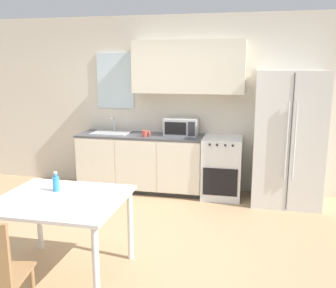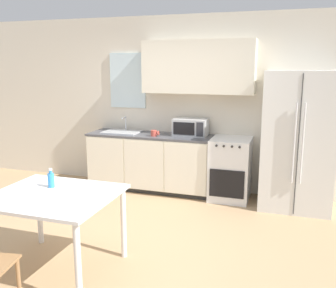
{
  "view_description": "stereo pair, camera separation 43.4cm",
  "coord_description": "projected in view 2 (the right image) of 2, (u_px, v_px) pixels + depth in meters",
  "views": [
    {
      "loc": [
        1.27,
        -3.62,
        1.94
      ],
      "look_at": [
        0.37,
        0.53,
        1.05
      ],
      "focal_mm": 40.0,
      "sensor_mm": 36.0,
      "label": 1
    },
    {
      "loc": [
        1.69,
        -3.51,
        1.94
      ],
      "look_at": [
        0.37,
        0.53,
        1.05
      ],
      "focal_mm": 40.0,
      "sensor_mm": 36.0,
      "label": 2
    }
  ],
  "objects": [
    {
      "name": "dining_table",
      "position": [
        54.0,
        204.0,
        3.5
      ],
      "size": [
        1.14,
        0.99,
        0.77
      ],
      "color": "white",
      "rests_on": "ground_plane"
    },
    {
      "name": "microwave",
      "position": [
        191.0,
        127.0,
        5.68
      ],
      "size": [
        0.5,
        0.35,
        0.26
      ],
      "color": "#B7BABC",
      "rests_on": "kitchen_counter"
    },
    {
      "name": "drink_bottle",
      "position": [
        51.0,
        180.0,
        3.66
      ],
      "size": [
        0.06,
        0.06,
        0.19
      ],
      "color": "#338CD8",
      "rests_on": "dining_table"
    },
    {
      "name": "ground_plane",
      "position": [
        122.0,
        243.0,
        4.18
      ],
      "size": [
        12.0,
        12.0,
        0.0
      ],
      "primitive_type": "plane",
      "color": "tan"
    },
    {
      "name": "kitchen_sink",
      "position": [
        122.0,
        131.0,
        5.97
      ],
      "size": [
        0.57,
        0.4,
        0.24
      ],
      "color": "#B7BABC",
      "rests_on": "kitchen_counter"
    },
    {
      "name": "coffee_mug",
      "position": [
        154.0,
        133.0,
        5.65
      ],
      "size": [
        0.13,
        0.09,
        0.09
      ],
      "color": "#BF4C3F",
      "rests_on": "kitchen_counter"
    },
    {
      "name": "wall_back",
      "position": [
        181.0,
        98.0,
        5.85
      ],
      "size": [
        12.0,
        0.38,
        2.7
      ],
      "color": "beige",
      "rests_on": "ground_plane"
    },
    {
      "name": "kitchen_counter",
      "position": [
        151.0,
        162.0,
        5.9
      ],
      "size": [
        1.96,
        0.6,
        0.9
      ],
      "color": "#333333",
      "rests_on": "ground_plane"
    },
    {
      "name": "oven_range",
      "position": [
        230.0,
        169.0,
        5.5
      ],
      "size": [
        0.57,
        0.64,
        0.91
      ],
      "color": "white",
      "rests_on": "ground_plane"
    },
    {
      "name": "refrigerator",
      "position": [
        298.0,
        141.0,
        5.08
      ],
      "size": [
        0.93,
        0.77,
        1.88
      ],
      "color": "silver",
      "rests_on": "ground_plane"
    }
  ]
}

